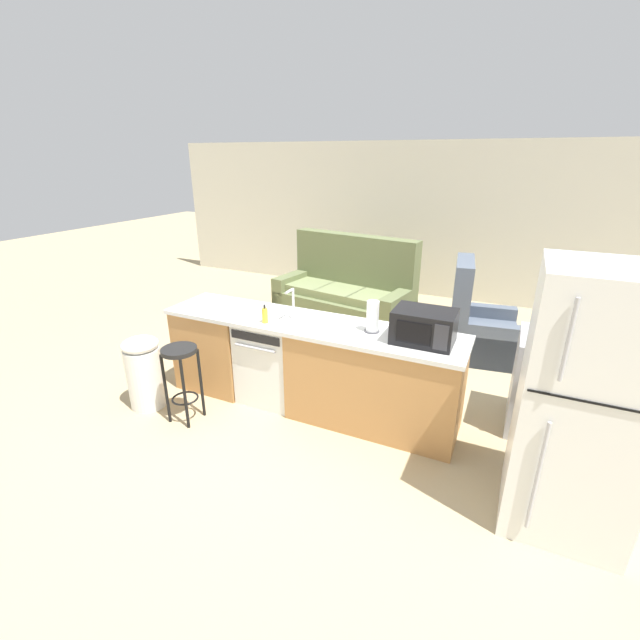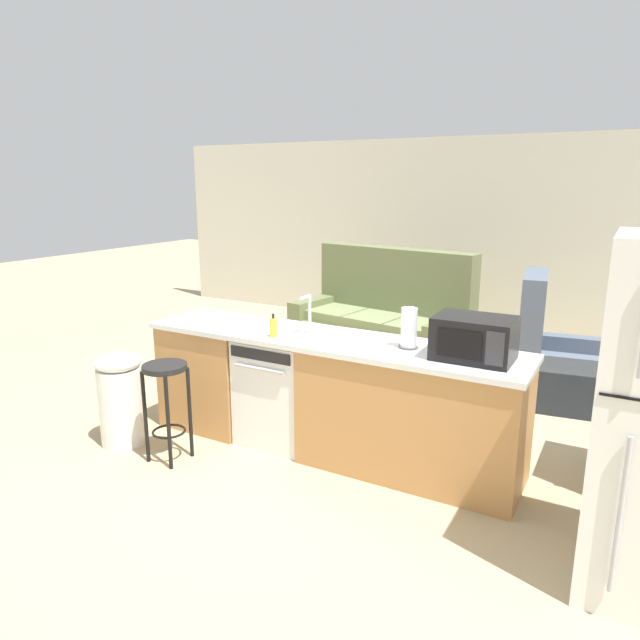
% 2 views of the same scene
% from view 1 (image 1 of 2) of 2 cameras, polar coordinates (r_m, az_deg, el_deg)
% --- Properties ---
extents(ground_plane, '(24.00, 24.00, 0.00)m').
position_cam_1_polar(ground_plane, '(4.48, -3.29, -10.74)').
color(ground_plane, tan).
extents(wall_back, '(10.00, 0.06, 2.60)m').
position_cam_1_polar(wall_back, '(7.76, 13.76, 12.66)').
color(wall_back, beige).
rests_on(wall_back, ground_plane).
extents(kitchen_counter, '(2.94, 0.66, 0.90)m').
position_cam_1_polar(kitchen_counter, '(4.17, -0.50, -6.60)').
color(kitchen_counter, '#B77F47').
rests_on(kitchen_counter, ground_plane).
extents(dishwasher, '(0.58, 0.61, 0.84)m').
position_cam_1_polar(dishwasher, '(4.38, -6.30, -5.29)').
color(dishwasher, white).
rests_on(dishwasher, ground_plane).
extents(stove_range, '(0.76, 0.68, 0.90)m').
position_cam_1_polar(stove_range, '(4.35, 29.26, -7.84)').
color(stove_range, '#A8AAB2').
rests_on(stove_range, ground_plane).
extents(refrigerator, '(0.72, 0.73, 1.79)m').
position_cam_1_polar(refrigerator, '(3.18, 31.54, -9.70)').
color(refrigerator, white).
rests_on(refrigerator, ground_plane).
extents(microwave, '(0.50, 0.37, 0.28)m').
position_cam_1_polar(microwave, '(3.63, 13.70, -0.83)').
color(microwave, black).
rests_on(microwave, kitchen_counter).
extents(sink_faucet, '(0.07, 0.18, 0.30)m').
position_cam_1_polar(sink_faucet, '(4.06, -3.68, 1.94)').
color(sink_faucet, silver).
rests_on(sink_faucet, kitchen_counter).
extents(paper_towel_roll, '(0.14, 0.14, 0.28)m').
position_cam_1_polar(paper_towel_roll, '(3.77, 7.02, 0.41)').
color(paper_towel_roll, '#4C4C51').
rests_on(paper_towel_roll, kitchen_counter).
extents(soap_bottle, '(0.06, 0.06, 0.18)m').
position_cam_1_polar(soap_bottle, '(4.00, -7.36, 0.63)').
color(soap_bottle, yellow).
rests_on(soap_bottle, kitchen_counter).
extents(kettle, '(0.21, 0.17, 0.19)m').
position_cam_1_polar(kettle, '(4.01, 28.35, -1.58)').
color(kettle, red).
rests_on(kettle, stove_range).
extents(bar_stool, '(0.32, 0.32, 0.74)m').
position_cam_1_polar(bar_stool, '(4.14, -18.01, -6.16)').
color(bar_stool, black).
rests_on(bar_stool, ground_plane).
extents(trash_bin, '(0.35, 0.35, 0.74)m').
position_cam_1_polar(trash_bin, '(4.56, -22.39, -6.37)').
color(trash_bin, white).
rests_on(trash_bin, ground_plane).
extents(couch, '(2.12, 1.22, 1.27)m').
position_cam_1_polar(couch, '(6.46, 3.54, 3.34)').
color(couch, '#667047').
rests_on(couch, ground_plane).
extents(armchair, '(0.90, 0.94, 1.20)m').
position_cam_1_polar(armchair, '(5.66, 19.92, -1.04)').
color(armchair, '#515B6B').
rests_on(armchair, ground_plane).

